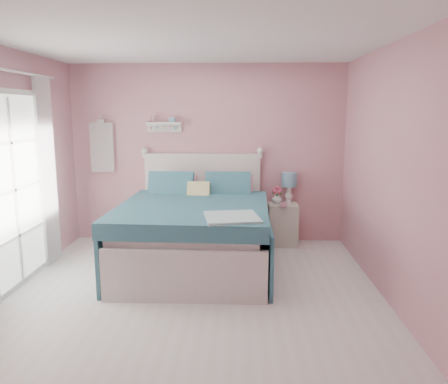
# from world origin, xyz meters

# --- Properties ---
(floor) EXTENTS (4.50, 4.50, 0.00)m
(floor) POSITION_xyz_m (0.00, 0.00, 0.00)
(floor) COLOR silver
(floor) RESTS_ON ground
(room_shell) EXTENTS (4.50, 4.50, 4.50)m
(room_shell) POSITION_xyz_m (0.00, 0.00, 1.58)
(room_shell) COLOR #C57D85
(room_shell) RESTS_ON floor
(bed) EXTENTS (1.84, 2.29, 1.31)m
(bed) POSITION_xyz_m (-0.07, 1.12, 0.43)
(bed) COLOR silver
(bed) RESTS_ON floor
(nightstand) EXTENTS (0.42, 0.42, 0.60)m
(nightstand) POSITION_xyz_m (1.11, 2.02, 0.30)
(nightstand) COLOR beige
(nightstand) RESTS_ON floor
(table_lamp) EXTENTS (0.22, 0.22, 0.45)m
(table_lamp) POSITION_xyz_m (1.20, 2.12, 0.92)
(table_lamp) COLOR white
(table_lamp) RESTS_ON nightstand
(vase) EXTENTS (0.19, 0.19, 0.15)m
(vase) POSITION_xyz_m (1.02, 2.07, 0.68)
(vase) COLOR silver
(vase) RESTS_ON nightstand
(teacup) EXTENTS (0.09, 0.09, 0.07)m
(teacup) POSITION_xyz_m (1.09, 1.85, 0.64)
(teacup) COLOR pink
(teacup) RESTS_ON nightstand
(roses) EXTENTS (0.14, 0.11, 0.12)m
(roses) POSITION_xyz_m (1.02, 2.06, 0.80)
(roses) COLOR #D94A6C
(roses) RESTS_ON vase
(wall_shelf) EXTENTS (0.50, 0.15, 0.25)m
(wall_shelf) POSITION_xyz_m (-0.63, 2.19, 1.73)
(wall_shelf) COLOR silver
(wall_shelf) RESTS_ON room_shell
(hanging_dress) EXTENTS (0.34, 0.03, 0.72)m
(hanging_dress) POSITION_xyz_m (-1.55, 2.18, 1.40)
(hanging_dress) COLOR white
(hanging_dress) RESTS_ON room_shell
(french_door) EXTENTS (0.04, 1.32, 2.16)m
(french_door) POSITION_xyz_m (-1.97, 0.40, 1.07)
(french_door) COLOR silver
(french_door) RESTS_ON floor
(curtain_far) EXTENTS (0.04, 0.40, 2.32)m
(curtain_far) POSITION_xyz_m (-1.92, 1.14, 1.18)
(curtain_far) COLOR white
(curtain_far) RESTS_ON floor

